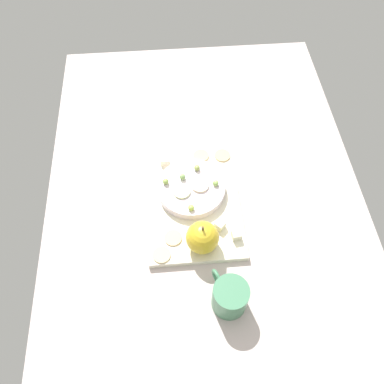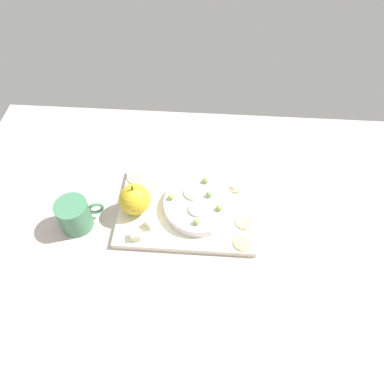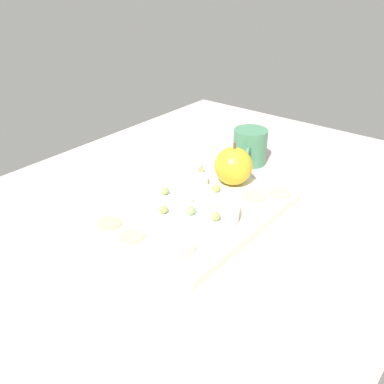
{
  "view_description": "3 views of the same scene",
  "coord_description": "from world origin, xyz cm",
  "px_view_note": "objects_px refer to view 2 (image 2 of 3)",
  "views": [
    {
      "loc": [
        -55.33,
        8.22,
        92.76
      ],
      "look_at": [
        -0.38,
        3.66,
        7.89
      ],
      "focal_mm": 37.07,
      "sensor_mm": 36.0,
      "label": 1
    },
    {
      "loc": [
        3.67,
        -50.17,
        82.0
      ],
      "look_at": [
        -0.16,
        5.62,
        9.17
      ],
      "focal_mm": 34.43,
      "sensor_mm": 36.0,
      "label": 2
    },
    {
      "loc": [
        54.91,
        46.22,
        47.46
      ],
      "look_at": [
        -2.01,
        1.09,
        7.92
      ],
      "focal_mm": 41.03,
      "sensor_mm": 36.0,
      "label": 3
    }
  ],
  "objects_px": {
    "cheese_cube_0": "(151,223)",
    "cracker_1": "(149,187)",
    "cracker_0": "(242,243)",
    "grape_4": "(206,180)",
    "cheese_cube_1": "(237,187)",
    "cracker_3": "(135,178)",
    "cup": "(75,215)",
    "apple_slice_0": "(191,193)",
    "apple_slice_1": "(197,209)",
    "serving_dish": "(199,205)",
    "platter": "(187,210)",
    "apple_whole": "(135,199)",
    "grape_0": "(209,194)",
    "cracker_2": "(244,222)",
    "grape_1": "(171,197)",
    "grape_2": "(219,208)",
    "cheese_cube_2": "(136,235)",
    "grape_3": "(197,222)"
  },
  "relations": [
    {
      "from": "serving_dish",
      "to": "cracker_1",
      "type": "relative_size",
      "value": 4.08
    },
    {
      "from": "grape_0",
      "to": "grape_4",
      "type": "distance_m",
      "value": 0.05
    },
    {
      "from": "cracker_0",
      "to": "apple_slice_0",
      "type": "xyz_separation_m",
      "value": [
        -0.13,
        0.12,
        0.03
      ]
    },
    {
      "from": "serving_dish",
      "to": "cracker_3",
      "type": "bearing_deg",
      "value": 154.23
    },
    {
      "from": "apple_slice_1",
      "to": "grape_1",
      "type": "bearing_deg",
      "value": 156.91
    },
    {
      "from": "cracker_1",
      "to": "cup",
      "type": "height_order",
      "value": "cup"
    },
    {
      "from": "cracker_3",
      "to": "grape_0",
      "type": "bearing_deg",
      "value": -17.77
    },
    {
      "from": "cracker_1",
      "to": "cheese_cube_0",
      "type": "bearing_deg",
      "value": -79.66
    },
    {
      "from": "grape_4",
      "to": "apple_slice_0",
      "type": "bearing_deg",
      "value": -131.43
    },
    {
      "from": "cracker_1",
      "to": "grape_0",
      "type": "height_order",
      "value": "grape_0"
    },
    {
      "from": "grape_1",
      "to": "platter",
      "type": "bearing_deg",
      "value": -11.85
    },
    {
      "from": "cracker_1",
      "to": "apple_slice_0",
      "type": "height_order",
      "value": "apple_slice_0"
    },
    {
      "from": "cracker_2",
      "to": "cracker_3",
      "type": "height_order",
      "value": "same"
    },
    {
      "from": "cracker_0",
      "to": "grape_4",
      "type": "height_order",
      "value": "grape_4"
    },
    {
      "from": "serving_dish",
      "to": "cheese_cube_1",
      "type": "relative_size",
      "value": 8.13
    },
    {
      "from": "cheese_cube_1",
      "to": "apple_slice_1",
      "type": "distance_m",
      "value": 0.13
    },
    {
      "from": "cracker_2",
      "to": "cracker_1",
      "type": "bearing_deg",
      "value": 159.44
    },
    {
      "from": "apple_whole",
      "to": "cracker_0",
      "type": "height_order",
      "value": "apple_whole"
    },
    {
      "from": "platter",
      "to": "serving_dish",
      "type": "relative_size",
      "value": 1.95
    },
    {
      "from": "apple_whole",
      "to": "cracker_0",
      "type": "xyz_separation_m",
      "value": [
        0.27,
        -0.08,
        -0.04
      ]
    },
    {
      "from": "cheese_cube_1",
      "to": "cracker_3",
      "type": "distance_m",
      "value": 0.27
    },
    {
      "from": "cheese_cube_0",
      "to": "cracker_1",
      "type": "height_order",
      "value": "cheese_cube_0"
    },
    {
      "from": "grape_0",
      "to": "apple_slice_1",
      "type": "height_order",
      "value": "grape_0"
    },
    {
      "from": "platter",
      "to": "cup",
      "type": "height_order",
      "value": "cup"
    },
    {
      "from": "platter",
      "to": "cracker_2",
      "type": "distance_m",
      "value": 0.15
    },
    {
      "from": "apple_whole",
      "to": "cracker_2",
      "type": "distance_m",
      "value": 0.28
    },
    {
      "from": "cracker_0",
      "to": "cracker_2",
      "type": "xyz_separation_m",
      "value": [
        0.0,
        0.06,
        0.0
      ]
    },
    {
      "from": "cheese_cube_1",
      "to": "cracker_0",
      "type": "height_order",
      "value": "cheese_cube_1"
    },
    {
      "from": "serving_dish",
      "to": "cracker_0",
      "type": "distance_m",
      "value": 0.15
    },
    {
      "from": "grape_1",
      "to": "grape_4",
      "type": "relative_size",
      "value": 1.0
    },
    {
      "from": "platter",
      "to": "cheese_cube_0",
      "type": "bearing_deg",
      "value": -144.92
    },
    {
      "from": "platter",
      "to": "grape_2",
      "type": "xyz_separation_m",
      "value": [
        0.08,
        -0.02,
        0.04
      ]
    },
    {
      "from": "apple_whole",
      "to": "cracker_0",
      "type": "bearing_deg",
      "value": -17.29
    },
    {
      "from": "cracker_3",
      "to": "cup",
      "type": "relative_size",
      "value": 0.4
    },
    {
      "from": "cracker_0",
      "to": "grape_2",
      "type": "relative_size",
      "value": 2.58
    },
    {
      "from": "cracker_2",
      "to": "grape_3",
      "type": "distance_m",
      "value": 0.12
    },
    {
      "from": "cheese_cube_1",
      "to": "cracker_2",
      "type": "height_order",
      "value": "cheese_cube_1"
    },
    {
      "from": "apple_slice_1",
      "to": "cracker_1",
      "type": "bearing_deg",
      "value": 149.39
    },
    {
      "from": "grape_1",
      "to": "apple_slice_1",
      "type": "xyz_separation_m",
      "value": [
        0.07,
        -0.03,
        -0.0
      ]
    },
    {
      "from": "grape_0",
      "to": "apple_slice_0",
      "type": "relative_size",
      "value": 0.38
    },
    {
      "from": "cheese_cube_0",
      "to": "cracker_1",
      "type": "xyz_separation_m",
      "value": [
        -0.02,
        0.12,
        -0.01
      ]
    },
    {
      "from": "apple_slice_1",
      "to": "grape_4",
      "type": "bearing_deg",
      "value": 79.96
    },
    {
      "from": "cracker_1",
      "to": "grape_0",
      "type": "bearing_deg",
      "value": -12.3
    },
    {
      "from": "grape_0",
      "to": "cheese_cube_2",
      "type": "bearing_deg",
      "value": -144.78
    },
    {
      "from": "apple_slice_0",
      "to": "grape_3",
      "type": "bearing_deg",
      "value": -77.48
    },
    {
      "from": "grape_3",
      "to": "grape_0",
      "type": "bearing_deg",
      "value": 72.52
    },
    {
      "from": "grape_4",
      "to": "apple_slice_1",
      "type": "bearing_deg",
      "value": -100.04
    },
    {
      "from": "cheese_cube_1",
      "to": "grape_2",
      "type": "xyz_separation_m",
      "value": [
        -0.05,
        -0.08,
        0.02
      ]
    },
    {
      "from": "cracker_1",
      "to": "platter",
      "type": "bearing_deg",
      "value": -28.79
    },
    {
      "from": "apple_slice_1",
      "to": "cheese_cube_0",
      "type": "bearing_deg",
      "value": -160.73
    }
  ]
}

